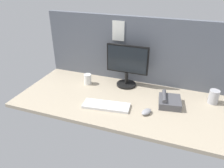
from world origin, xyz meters
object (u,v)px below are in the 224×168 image
(mouse, at_px, (146,112))
(desk_phone, at_px, (169,101))
(mug_steel, at_px, (214,97))
(mug_ceramic_white, at_px, (88,79))
(monitor, at_px, (127,64))
(keyboard, at_px, (106,106))

(mouse, bearing_deg, desk_phone, 75.85)
(mug_steel, height_order, desk_phone, mug_steel)
(mug_ceramic_white, bearing_deg, mouse, -24.96)
(monitor, height_order, desk_phone, monitor)
(keyboard, relative_size, desk_phone, 1.73)
(monitor, distance_m, mouse, 0.52)
(monitor, distance_m, keyboard, 0.46)
(keyboard, bearing_deg, mug_ceramic_white, 127.75)
(mug_ceramic_white, bearing_deg, monitor, 16.13)
(mouse, xyz_separation_m, mug_ceramic_white, (-0.62, 0.29, 0.03))
(keyboard, bearing_deg, desk_phone, 15.78)
(mug_steel, xyz_separation_m, desk_phone, (-0.33, -0.15, -0.03))
(mouse, distance_m, mug_ceramic_white, 0.69)
(monitor, height_order, mug_steel, monitor)
(mug_steel, distance_m, desk_phone, 0.36)
(desk_phone, bearing_deg, mug_ceramic_white, 171.95)
(keyboard, xyz_separation_m, desk_phone, (0.46, 0.20, 0.02))
(mug_steel, bearing_deg, desk_phone, -155.32)
(mouse, xyz_separation_m, desk_phone, (0.14, 0.18, 0.01))
(mouse, xyz_separation_m, mug_steel, (0.47, 0.33, 0.04))
(monitor, relative_size, keyboard, 1.04)
(keyboard, bearing_deg, mouse, -4.55)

